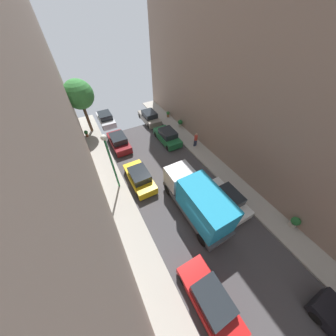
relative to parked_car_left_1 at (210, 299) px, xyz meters
The scene contains 18 objects.
ground 4.64m from the parked_car_left_1, 53.88° to the left, with size 32.00×32.00×0.00m, color #423F42.
sidewalk_left 4.40m from the parked_car_left_1, 121.86° to the left, with size 2.00×44.00×0.15m, color #A8A399.
sidewalk_right 8.57m from the parked_car_left_1, 25.67° to the left, with size 2.00×44.00×0.15m, color #A8A399.
parked_car_left_1 is the anchor object (origin of this frame).
parked_car_left_2 10.22m from the parked_car_left_1, 90.00° to the left, with size 1.78×4.20×1.57m.
parked_car_left_3 16.52m from the parked_car_left_1, 90.00° to the left, with size 1.78×4.20×1.57m.
parked_car_left_4 22.44m from the parked_car_left_1, 90.00° to the left, with size 1.78×4.20×1.57m.
parked_car_right_2 7.05m from the parked_car_left_1, 40.05° to the left, with size 1.78×4.20×1.57m.
parked_car_right_3 15.69m from the parked_car_left_1, 69.86° to the left, with size 1.78×4.20×1.57m.
parked_car_right_4 20.64m from the parked_car_left_1, 74.84° to the left, with size 1.78×4.20×1.57m.
delivery_truck 5.88m from the parked_car_left_1, 62.17° to the left, with size 2.26×6.60×3.38m.
pedestrian 14.46m from the parked_car_left_1, 57.78° to the left, with size 0.40×0.36×1.72m.
street_tree_0 21.85m from the parked_car_left_1, 95.91° to the left, with size 3.22×3.22×6.28m.
potted_plant_1 8.48m from the parked_car_left_1, ahead, with size 0.63×0.63×0.98m.
potted_plant_2 20.52m from the parked_car_left_1, 98.37° to the left, with size 0.46×0.46×0.82m.
potted_plant_3 21.38m from the parked_car_left_1, 67.31° to the left, with size 0.47×0.47×0.80m.
potted_plant_4 18.59m from the parked_car_left_1, 63.29° to the left, with size 0.61×0.61×0.98m.
lamp_post 11.29m from the parked_car_left_1, 100.09° to the left, with size 0.44×0.44×5.61m.
Camera 1 is at (-5.40, -3.80, 12.49)m, focal length 18.12 mm.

